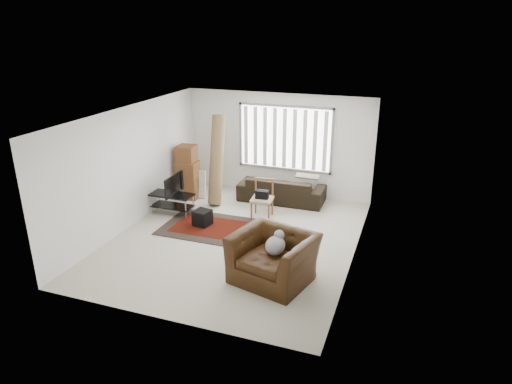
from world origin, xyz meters
TOP-DOWN VIEW (x-y plane):
  - room at (0.03, 0.51)m, footprint 6.00×6.02m
  - persian_rug at (-0.67, 0.34)m, footprint 2.34×1.57m
  - tv_stand at (-1.95, 0.74)m, footprint 1.04×0.47m
  - tv at (-1.95, 0.74)m, footprint 0.11×0.84m
  - subwoofer at (-0.97, 0.38)m, footprint 0.41×0.41m
  - moving_boxes at (-2.11, 1.89)m, footprint 0.60×0.55m
  - white_flatpack at (-1.95, 1.94)m, footprint 0.60×0.32m
  - rolled_rug at (-1.27, 1.89)m, footprint 0.49×1.04m
  - sofa at (0.29, 2.45)m, footprint 2.22×0.98m
  - side_chair at (0.15, 1.30)m, footprint 0.54×0.54m
  - armchair at (1.26, -1.29)m, footprint 1.62×1.49m

SIDE VIEW (x-z plane):
  - persian_rug at x=-0.67m, z-range 0.00..0.02m
  - subwoofer at x=-0.97m, z-range 0.02..0.37m
  - white_flatpack at x=-1.95m, z-range 0.00..0.73m
  - tv_stand at x=-1.95m, z-range 0.12..0.63m
  - sofa at x=0.29m, z-range 0.00..0.85m
  - side_chair at x=0.15m, z-range 0.05..0.96m
  - armchair at x=1.26m, z-range 0.00..1.02m
  - moving_boxes at x=-2.11m, z-range -0.05..1.35m
  - tv at x=-1.95m, z-range 0.52..1.00m
  - rolled_rug at x=-1.27m, z-range 0.00..2.23m
  - room at x=0.03m, z-range 0.40..3.11m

